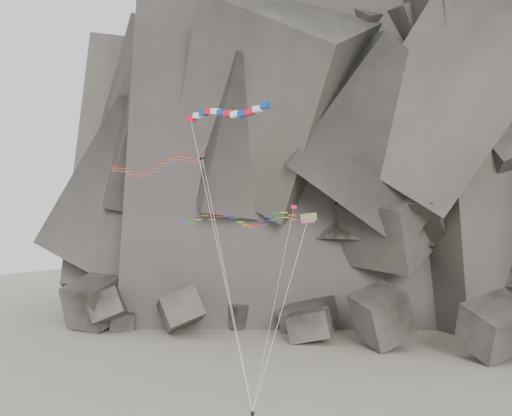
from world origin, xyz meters
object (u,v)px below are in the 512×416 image
at_px(delta_kite, 150,166).
at_px(pennant_kite, 285,250).
at_px(banner_kite, 226,114).
at_px(parafoil_kite, 235,218).

height_order(delta_kite, pennant_kite, delta_kite).
bearing_deg(banner_kite, delta_kite, -170.04).
relative_size(banner_kite, pennant_kite, 1.56).
bearing_deg(delta_kite, parafoil_kite, -2.29).
bearing_deg(pennant_kite, delta_kite, 144.71).
distance_m(parafoil_kite, pennant_kite, 6.44).
bearing_deg(pennant_kite, banner_kite, 149.04).
bearing_deg(delta_kite, pennant_kite, -13.89).
relative_size(delta_kite, pennant_kite, 1.37).
bearing_deg(pennant_kite, parafoil_kite, 128.05).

